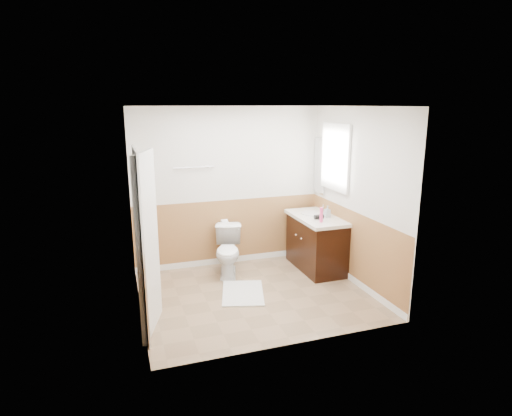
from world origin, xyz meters
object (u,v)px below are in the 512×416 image
object	(u,v)px
bath_mat	(243,293)
soap_dispenser	(327,211)
vanity_cabinet	(316,244)
toilet	(228,251)
lotion_bottle	(321,215)

from	to	relation	value
bath_mat	soap_dispenser	distance (m)	1.80
vanity_cabinet	toilet	bearing A→B (deg)	170.74
toilet	soap_dispenser	distance (m)	1.62
bath_mat	toilet	bearing A→B (deg)	90.00
toilet	bath_mat	world-z (taller)	toilet
toilet	vanity_cabinet	world-z (taller)	vanity_cabinet
bath_mat	soap_dispenser	world-z (taller)	soap_dispenser
vanity_cabinet	soap_dispenser	distance (m)	0.56
lotion_bottle	soap_dispenser	xyz separation A→B (m)	(0.22, 0.23, -0.02)
bath_mat	soap_dispenser	size ratio (longest dim) A/B	4.50
vanity_cabinet	lotion_bottle	xyz separation A→B (m)	(-0.10, -0.33, 0.56)
bath_mat	vanity_cabinet	xyz separation A→B (m)	(1.36, 0.53, 0.39)
toilet	lotion_bottle	size ratio (longest dim) A/B	3.28
bath_mat	soap_dispenser	xyz separation A→B (m)	(1.48, 0.43, 0.93)
toilet	vanity_cabinet	xyz separation A→B (m)	(1.36, -0.22, 0.04)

